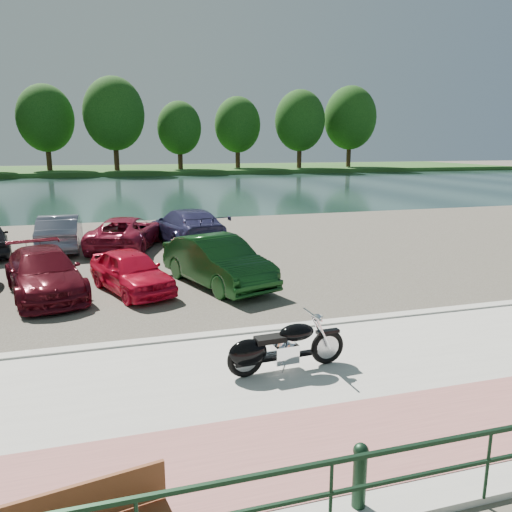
{
  "coord_description": "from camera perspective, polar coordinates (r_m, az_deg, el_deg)",
  "views": [
    {
      "loc": [
        -4.05,
        -8.19,
        4.22
      ],
      "look_at": [
        -0.19,
        5.09,
        1.1
      ],
      "focal_mm": 35.0,
      "sensor_mm": 36.0,
      "label": 1
    }
  ],
  "objects": [
    {
      "name": "parking_lot",
      "position": [
        20.06,
        -4.2,
        0.59
      ],
      "size": [
        60.0,
        18.0,
        0.04
      ],
      "primitive_type": "cube",
      "color": "#413C34",
      "rests_on": "ground"
    },
    {
      "name": "car_11",
      "position": [
        21.3,
        -7.86,
        3.36
      ],
      "size": [
        3.01,
        5.56,
        1.53
      ],
      "primitive_type": "imported",
      "rotation": [
        0.0,
        0.0,
        3.31
      ],
      "color": "navy",
      "rests_on": "parking_lot"
    },
    {
      "name": "kerb",
      "position": [
        11.72,
        5.14,
        -8.07
      ],
      "size": [
        60.0,
        0.3,
        0.14
      ],
      "primitive_type": "cube",
      "color": "#B6B4AC",
      "rests_on": "ground"
    },
    {
      "name": "bollards",
      "position": [
        6.27,
        10.31,
        -23.41
      ],
      "size": [
        10.68,
        0.18,
        0.81
      ],
      "color": "black",
      "rests_on": "promenade"
    },
    {
      "name": "promenade",
      "position": [
        9.24,
        12.11,
        -14.4
      ],
      "size": [
        60.0,
        6.0,
        0.1
      ],
      "primitive_type": "cube",
      "color": "#B6B4AC",
      "rests_on": "ground"
    },
    {
      "name": "railing",
      "position": [
        6.76,
        25.15,
        -19.12
      ],
      "size": [
        24.04,
        0.05,
        0.9
      ],
      "color": "black",
      "rests_on": "promenade"
    },
    {
      "name": "car_9",
      "position": [
        21.51,
        -21.46,
        2.54
      ],
      "size": [
        1.54,
        4.32,
        1.42
      ],
      "primitive_type": "imported",
      "rotation": [
        0.0,
        0.0,
        3.15
      ],
      "color": "slate",
      "rests_on": "parking_lot"
    },
    {
      "name": "far_bank",
      "position": [
        80.39,
        -13.49,
        9.57
      ],
      "size": [
        120.0,
        24.0,
        0.6
      ],
      "primitive_type": "cube",
      "color": "#224C1B",
      "rests_on": "ground"
    },
    {
      "name": "car_10",
      "position": [
        20.88,
        -14.62,
        2.6
      ],
      "size": [
        3.52,
        5.2,
        1.32
      ],
      "primitive_type": "imported",
      "rotation": [
        0.0,
        0.0,
        2.84
      ],
      "color": "maroon",
      "rests_on": "parking_lot"
    },
    {
      "name": "ground",
      "position": [
        10.06,
        9.36,
        -12.26
      ],
      "size": [
        200.0,
        200.0,
        0.0
      ],
      "primitive_type": "plane",
      "color": "#595447",
      "rests_on": "ground"
    },
    {
      "name": "pink_path",
      "position": [
        8.1,
        17.38,
        -18.43
      ],
      "size": [
        60.0,
        2.0,
        0.01
      ],
      "primitive_type": "cube",
      "color": "#975556",
      "rests_on": "promenade"
    },
    {
      "name": "car_4",
      "position": [
        14.77,
        -14.1,
        -1.68
      ],
      "size": [
        2.62,
        3.84,
        1.22
      ],
      "primitive_type": "imported",
      "rotation": [
        0.0,
        0.0,
        0.37
      ],
      "color": "red",
      "rests_on": "parking_lot"
    },
    {
      "name": "motorcycle",
      "position": [
        9.29,
        2.35,
        -10.49
      ],
      "size": [
        2.33,
        0.75,
        1.05
      ],
      "rotation": [
        0.0,
        0.0,
        0.06
      ],
      "color": "black",
      "rests_on": "promenade"
    },
    {
      "name": "car_5",
      "position": [
        15.0,
        -4.41,
        -0.61
      ],
      "size": [
        2.92,
        4.71,
        1.47
      ],
      "primitive_type": "imported",
      "rotation": [
        0.0,
        0.0,
        0.33
      ],
      "color": "black",
      "rests_on": "parking_lot"
    },
    {
      "name": "car_3",
      "position": [
        15.2,
        -23.04,
        -1.77
      ],
      "size": [
        2.85,
        4.76,
        1.29
      ],
      "primitive_type": "imported",
      "rotation": [
        0.0,
        0.0,
        0.25
      ],
      "color": "#4D0B14",
      "rests_on": "parking_lot"
    },
    {
      "name": "river",
      "position": [
        48.54,
        -11.46,
        7.47
      ],
      "size": [
        120.0,
        40.0,
        0.0
      ],
      "primitive_type": "cube",
      "color": "#1A2F2E",
      "rests_on": "ground"
    },
    {
      "name": "far_trees",
      "position": [
        74.53,
        -10.06,
        15.04
      ],
      "size": [
        70.25,
        10.68,
        12.52
      ],
      "color": "#372114",
      "rests_on": "far_bank"
    }
  ]
}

